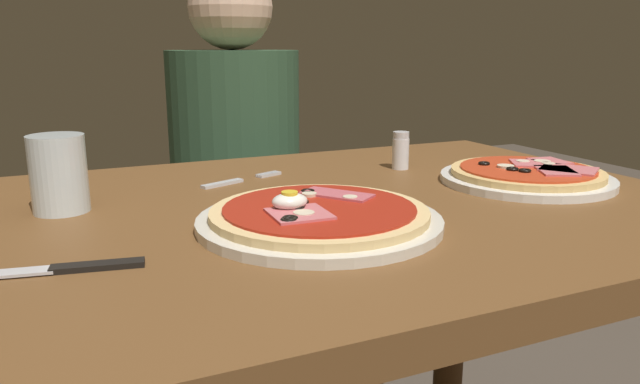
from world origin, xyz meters
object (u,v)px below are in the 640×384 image
object	(u,v)px
salt_shaker	(401,151)
fork	(236,181)
dining_table	(328,293)
diner_person	(238,218)
pizza_foreground	(319,217)
knife	(57,269)
pizza_across_left	(527,176)
water_glass_near	(59,179)

from	to	relation	value
salt_shaker	fork	bearing A→B (deg)	176.77
dining_table	diner_person	distance (m)	0.70
pizza_foreground	knife	bearing A→B (deg)	-173.76
pizza_foreground	fork	bearing A→B (deg)	94.23
salt_shaker	diner_person	distance (m)	0.61
fork	pizza_across_left	bearing A→B (deg)	-25.07
water_glass_near	fork	bearing A→B (deg)	15.39
pizza_across_left	water_glass_near	size ratio (longest dim) A/B	2.65
dining_table	salt_shaker	bearing A→B (deg)	36.30
dining_table	fork	bearing A→B (deg)	114.09
water_glass_near	diner_person	xyz separation A→B (m)	(0.42, 0.59, -0.26)
pizza_across_left	salt_shaker	world-z (taller)	salt_shaker
dining_table	diner_person	xyz separation A→B (m)	(0.07, 0.69, -0.08)
pizza_foreground	water_glass_near	size ratio (longest dim) A/B	2.93
salt_shaker	pizza_across_left	bearing A→B (deg)	-55.37
pizza_foreground	fork	world-z (taller)	pizza_foreground
pizza_foreground	water_glass_near	distance (m)	0.35
fork	salt_shaker	bearing A→B (deg)	-3.23
fork	salt_shaker	size ratio (longest dim) A/B	2.27
dining_table	knife	world-z (taller)	knife
dining_table	pizza_foreground	size ratio (longest dim) A/B	3.56
pizza_foreground	diner_person	world-z (taller)	diner_person
fork	knife	size ratio (longest dim) A/B	0.78
fork	diner_person	xyz separation A→B (m)	(0.15, 0.52, -0.22)
dining_table	water_glass_near	world-z (taller)	water_glass_near
water_glass_near	fork	distance (m)	0.28
water_glass_near	knife	xyz separation A→B (m)	(-0.01, -0.24, -0.04)
pizza_foreground	knife	size ratio (longest dim) A/B	1.54
dining_table	pizza_across_left	size ratio (longest dim) A/B	3.94
salt_shaker	diner_person	bearing A→B (deg)	105.51
water_glass_near	dining_table	bearing A→B (deg)	-17.16
pizza_across_left	knife	size ratio (longest dim) A/B	1.40
water_glass_near	knife	bearing A→B (deg)	-93.33
knife	diner_person	world-z (taller)	diner_person
dining_table	knife	size ratio (longest dim) A/B	5.50
dining_table	pizza_foreground	distance (m)	0.19
dining_table	diner_person	size ratio (longest dim) A/B	0.91
pizza_foreground	salt_shaker	xyz separation A→B (m)	(0.28, 0.26, 0.02)
pizza_foreground	salt_shaker	size ratio (longest dim) A/B	4.50
fork	dining_table	bearing A→B (deg)	-65.91
dining_table	diner_person	bearing A→B (deg)	84.04
pizza_across_left	diner_person	world-z (taller)	diner_person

